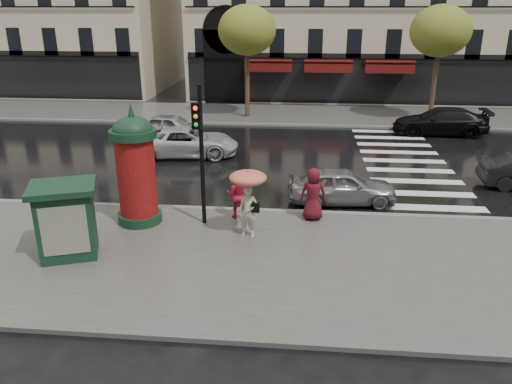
# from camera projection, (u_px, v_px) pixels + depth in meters

# --- Properties ---
(ground) EXTENTS (160.00, 160.00, 0.00)m
(ground) POSITION_uv_depth(u_px,v_px,m) (248.00, 255.00, 13.95)
(ground) COLOR black
(ground) RESTS_ON ground
(near_sidewalk) EXTENTS (90.00, 7.00, 0.12)m
(near_sidewalk) POSITION_uv_depth(u_px,v_px,m) (246.00, 261.00, 13.46)
(near_sidewalk) COLOR #474744
(near_sidewalk) RESTS_ON ground
(far_sidewalk) EXTENTS (90.00, 6.00, 0.12)m
(far_sidewalk) POSITION_uv_depth(u_px,v_px,m) (280.00, 114.00, 31.64)
(far_sidewalk) COLOR #474744
(far_sidewalk) RESTS_ON ground
(near_kerb) EXTENTS (90.00, 0.25, 0.14)m
(near_kerb) POSITION_uv_depth(u_px,v_px,m) (258.00, 211.00, 16.72)
(near_kerb) COLOR slate
(near_kerb) RESTS_ON ground
(far_kerb) EXTENTS (90.00, 0.25, 0.14)m
(far_kerb) POSITION_uv_depth(u_px,v_px,m) (278.00, 125.00, 28.84)
(far_kerb) COLOR slate
(far_kerb) RESTS_ON ground
(zebra_crossing) EXTENTS (3.60, 11.75, 0.01)m
(zebra_crossing) POSITION_uv_depth(u_px,v_px,m) (404.00, 161.00, 22.37)
(zebra_crossing) COLOR silver
(zebra_crossing) RESTS_ON ground
(tree_far_left) EXTENTS (3.40, 3.40, 6.64)m
(tree_far_left) POSITION_uv_depth(u_px,v_px,m) (247.00, 31.00, 29.10)
(tree_far_left) COLOR #38281C
(tree_far_left) RESTS_ON ground
(tree_far_right) EXTENTS (3.40, 3.40, 6.64)m
(tree_far_right) POSITION_uv_depth(u_px,v_px,m) (440.00, 31.00, 28.13)
(tree_far_right) COLOR #38281C
(tree_far_right) RESTS_ON ground
(woman_umbrella) EXTENTS (1.08, 1.08, 2.08)m
(woman_umbrella) POSITION_uv_depth(u_px,v_px,m) (248.00, 193.00, 14.34)
(woman_umbrella) COLOR beige
(woman_umbrella) RESTS_ON near_sidewalk
(woman_red) EXTENTS (0.80, 0.64, 1.57)m
(woman_red) POSITION_uv_depth(u_px,v_px,m) (238.00, 194.00, 15.86)
(woman_red) COLOR #B11531
(woman_red) RESTS_ON near_sidewalk
(man_burgundy) EXTENTS (0.84, 0.57, 1.69)m
(man_burgundy) POSITION_uv_depth(u_px,v_px,m) (313.00, 194.00, 15.69)
(man_burgundy) COLOR #55111B
(man_burgundy) RESTS_ON near_sidewalk
(morris_column) EXTENTS (1.41, 1.41, 3.80)m
(morris_column) POSITION_uv_depth(u_px,v_px,m) (136.00, 166.00, 15.18)
(morris_column) COLOR #13311E
(morris_column) RESTS_ON near_sidewalk
(traffic_light) EXTENTS (0.30, 0.42, 4.31)m
(traffic_light) POSITION_uv_depth(u_px,v_px,m) (200.00, 143.00, 14.73)
(traffic_light) COLOR black
(traffic_light) RESTS_ON near_sidewalk
(newsstand) EXTENTS (2.07, 1.91, 2.04)m
(newsstand) POSITION_uv_depth(u_px,v_px,m) (66.00, 219.00, 13.33)
(newsstand) COLOR #13311E
(newsstand) RESTS_ON near_sidewalk
(car_silver) EXTENTS (3.85, 1.81, 1.27)m
(car_silver) POSITION_uv_depth(u_px,v_px,m) (342.00, 186.00, 17.39)
(car_silver) COLOR #97979C
(car_silver) RESTS_ON ground
(car_white) EXTENTS (4.99, 2.75, 1.32)m
(car_white) POSITION_uv_depth(u_px,v_px,m) (186.00, 142.00, 22.91)
(car_white) COLOR #BEBEBE
(car_white) RESTS_ON ground
(car_black) EXTENTS (4.98, 2.17, 1.43)m
(car_black) POSITION_uv_depth(u_px,v_px,m) (440.00, 121.00, 26.77)
(car_black) COLOR black
(car_black) RESTS_ON ground
(car_far_silver) EXTENTS (4.10, 2.05, 1.34)m
(car_far_silver) POSITION_uv_depth(u_px,v_px,m) (160.00, 127.00, 25.74)
(car_far_silver) COLOR #BCBBC1
(car_far_silver) RESTS_ON ground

